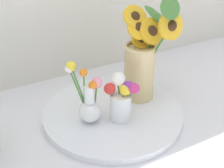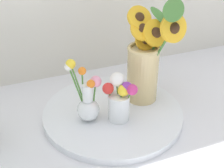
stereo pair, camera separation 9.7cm
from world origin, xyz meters
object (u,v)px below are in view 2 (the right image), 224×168
(serving_tray, at_px, (112,113))
(vase_bulb_right, at_px, (87,100))
(vase_small_center, at_px, (119,99))
(mason_jar_sunflowers, at_px, (146,62))

(serving_tray, xyz_separation_m, vase_bulb_right, (-0.09, -0.01, 0.08))
(serving_tray, distance_m, vase_small_center, 0.10)
(vase_small_center, height_order, vase_bulb_right, vase_bulb_right)
(vase_small_center, bearing_deg, serving_tray, 93.59)
(vase_bulb_right, bearing_deg, mason_jar_sunflowers, 10.83)
(mason_jar_sunflowers, bearing_deg, serving_tray, -166.79)
(serving_tray, bearing_deg, vase_small_center, -86.41)
(mason_jar_sunflowers, xyz_separation_m, vase_small_center, (-0.13, -0.08, -0.07))
(serving_tray, bearing_deg, mason_jar_sunflowers, 13.21)
(mason_jar_sunflowers, distance_m, vase_bulb_right, 0.23)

